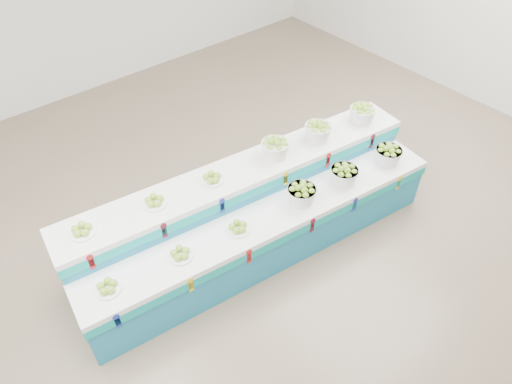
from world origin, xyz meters
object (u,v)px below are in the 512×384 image
at_px(plate_upper_mid, 154,201).
at_px(basket_upper_right, 362,113).
at_px(display_stand, 256,214).
at_px(basket_lower_left, 302,194).

relative_size(plate_upper_mid, basket_upper_right, 0.79).
height_order(display_stand, basket_upper_right, basket_upper_right).
bearing_deg(basket_upper_right, plate_upper_mid, 172.36).
relative_size(basket_lower_left, basket_upper_right, 1.00).
bearing_deg(plate_upper_mid, basket_lower_left, -27.45).
distance_m(display_stand, basket_lower_left, 0.62).
bearing_deg(basket_upper_right, display_stand, -178.85).
bearing_deg(basket_lower_left, plate_upper_mid, 152.55).
bearing_deg(plate_upper_mid, display_stand, -21.82).
distance_m(plate_upper_mid, basket_upper_right, 2.91).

